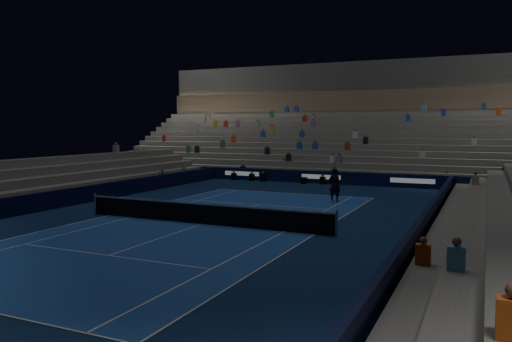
{
  "coord_description": "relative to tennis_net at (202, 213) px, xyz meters",
  "views": [
    {
      "loc": [
        11.95,
        -20.06,
        4.51
      ],
      "look_at": [
        0.0,
        6.0,
        2.0
      ],
      "focal_mm": 35.5,
      "sensor_mm": 36.0,
      "label": 1
    }
  ],
  "objects": [
    {
      "name": "ground",
      "position": [
        0.0,
        0.0,
        -0.5
      ],
      "size": [
        90.0,
        90.0,
        0.0
      ],
      "primitive_type": "plane",
      "color": "#0B2146",
      "rests_on": "ground"
    },
    {
      "name": "court_surface",
      "position": [
        0.0,
        0.0,
        -0.5
      ],
      "size": [
        10.97,
        23.77,
        0.01
      ],
      "primitive_type": "cube",
      "color": "#1C479B",
      "rests_on": "ground"
    },
    {
      "name": "sponsor_barrier_far",
      "position": [
        0.0,
        18.5,
        -0.0
      ],
      "size": [
        44.0,
        0.25,
        1.0
      ],
      "primitive_type": "cube",
      "color": "black",
      "rests_on": "ground"
    },
    {
      "name": "sponsor_barrier_east",
      "position": [
        9.7,
        0.0,
        -0.0
      ],
      "size": [
        0.25,
        37.0,
        1.0
      ],
      "primitive_type": "cube",
      "color": "black",
      "rests_on": "ground"
    },
    {
      "name": "sponsor_barrier_west",
      "position": [
        -9.7,
        0.0,
        -0.0
      ],
      "size": [
        0.25,
        37.0,
        1.0
      ],
      "primitive_type": "cube",
      "color": "black",
      "rests_on": "ground"
    },
    {
      "name": "grandstand_main",
      "position": [
        0.0,
        27.9,
        2.87
      ],
      "size": [
        44.0,
        15.2,
        11.2
      ],
      "color": "slate",
      "rests_on": "ground"
    },
    {
      "name": "grandstand_west",
      "position": [
        -13.17,
        0.0,
        0.41
      ],
      "size": [
        5.0,
        37.0,
        2.5
      ],
      "color": "slate",
      "rests_on": "ground"
    },
    {
      "name": "tennis_net",
      "position": [
        0.0,
        0.0,
        0.0
      ],
      "size": [
        12.9,
        0.1,
        1.1
      ],
      "color": "#B2B2B7",
      "rests_on": "ground"
    },
    {
      "name": "tennis_player",
      "position": [
        3.68,
        9.31,
        0.51
      ],
      "size": [
        0.79,
        0.57,
        2.04
      ],
      "primitive_type": "imported",
      "rotation": [
        0.0,
        0.0,
        3.03
      ],
      "color": "black",
      "rests_on": "ground"
    },
    {
      "name": "broadcast_camera",
      "position": [
        -1.21,
        17.76,
        -0.23
      ],
      "size": [
        0.44,
        0.86,
        0.52
      ],
      "color": "black",
      "rests_on": "ground"
    }
  ]
}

